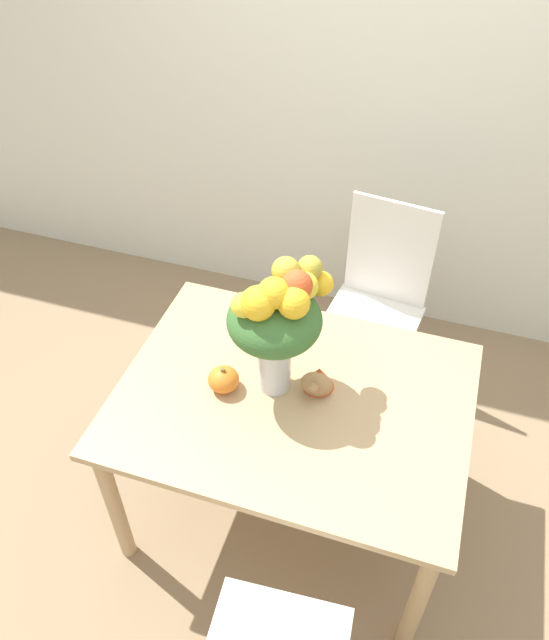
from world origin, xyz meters
The scene contains 7 objects.
ground_plane centered at (0.00, 0.00, 0.00)m, with size 12.00×12.00×0.00m, color #8E7556.
wall_back centered at (0.00, 1.43, 1.35)m, with size 8.00×0.06×2.70m.
dining_table centered at (0.00, 0.00, 0.63)m, with size 1.25×0.94×0.73m.
flower_vase centered at (-0.07, 0.04, 1.05)m, with size 0.32×0.34×0.53m.
pumpkin centered at (-0.25, -0.04, 0.77)m, with size 0.11×0.11×0.10m.
turkey_figurine centered at (0.07, 0.06, 0.78)m, with size 0.12×0.16×0.09m.
dining_chair_near_window centered at (0.16, 0.82, 0.51)m, with size 0.47×0.47×1.00m.
Camera 1 is at (0.38, -1.39, 2.45)m, focal length 35.00 mm.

